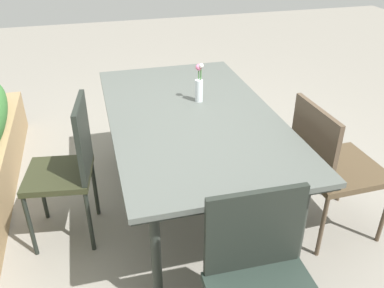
{
  "coord_description": "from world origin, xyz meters",
  "views": [
    {
      "loc": [
        -2.34,
        0.54,
        1.94
      ],
      "look_at": [
        -0.04,
        -0.07,
        0.56
      ],
      "focal_mm": 38.05,
      "sensor_mm": 36.0,
      "label": 1
    }
  ],
  "objects_px": {
    "chair_end_left": "(264,283)",
    "dining_table": "(192,121)",
    "flower_vase": "(199,83)",
    "chair_far_side": "(69,164)",
    "chair_near_left": "(330,162)"
  },
  "relations": [
    {
      "from": "chair_far_side",
      "to": "flower_vase",
      "type": "xyz_separation_m",
      "value": [
        0.23,
        -0.91,
        0.36
      ]
    },
    {
      "from": "chair_end_left",
      "to": "dining_table",
      "type": "bearing_deg",
      "value": -88.88
    },
    {
      "from": "dining_table",
      "to": "flower_vase",
      "type": "xyz_separation_m",
      "value": [
        0.18,
        -0.1,
        0.19
      ]
    },
    {
      "from": "flower_vase",
      "to": "dining_table",
      "type": "bearing_deg",
      "value": 151.78
    },
    {
      "from": "chair_near_left",
      "to": "flower_vase",
      "type": "relative_size",
      "value": 3.46
    },
    {
      "from": "chair_end_left",
      "to": "flower_vase",
      "type": "xyz_separation_m",
      "value": [
        1.39,
        -0.1,
        0.38
      ]
    },
    {
      "from": "flower_vase",
      "to": "chair_near_left",
      "type": "bearing_deg",
      "value": -130.93
    },
    {
      "from": "chair_far_side",
      "to": "flower_vase",
      "type": "bearing_deg",
      "value": -67.53
    },
    {
      "from": "chair_end_left",
      "to": "chair_far_side",
      "type": "distance_m",
      "value": 1.42
    },
    {
      "from": "flower_vase",
      "to": "chair_end_left",
      "type": "bearing_deg",
      "value": 176.02
    },
    {
      "from": "chair_near_left",
      "to": "dining_table",
      "type": "bearing_deg",
      "value": -119.43
    },
    {
      "from": "chair_far_side",
      "to": "chair_near_left",
      "type": "bearing_deg",
      "value": -94.99
    },
    {
      "from": "chair_near_left",
      "to": "chair_far_side",
      "type": "xyz_separation_m",
      "value": [
        0.38,
        1.61,
        0.01
      ]
    },
    {
      "from": "chair_end_left",
      "to": "chair_far_side",
      "type": "xyz_separation_m",
      "value": [
        1.16,
        0.81,
        0.02
      ]
    },
    {
      "from": "chair_near_left",
      "to": "flower_vase",
      "type": "distance_m",
      "value": 1.0
    }
  ]
}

